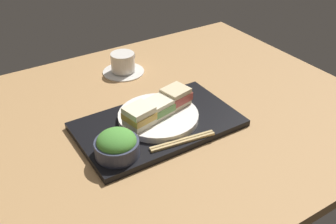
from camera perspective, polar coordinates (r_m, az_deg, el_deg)
name	(u,v)px	position (r cm, az deg, el deg)	size (l,w,h in cm)	color
ground_plane	(140,126)	(111.97, -4.18, -2.02)	(140.00, 100.00, 3.00)	tan
serving_tray	(158,124)	(108.07, -1.50, -1.83)	(44.36, 26.53, 1.81)	black
sandwich_plate	(158,116)	(108.14, -1.43, -0.64)	(22.47, 22.47, 1.79)	white
sandwich_near	(139,116)	(102.23, -4.27, -0.58)	(8.30, 7.95, 5.30)	#EFE5C1
sandwich_middle	(158,107)	(106.45, -1.46, 0.72)	(8.34, 7.99, 4.32)	#EFE5C1
sandwich_far	(176,97)	(110.50, 1.14, 2.29)	(8.70, 8.03, 5.07)	beige
salad_bowl	(117,145)	(95.27, -7.55, -4.78)	(11.08, 11.08, 6.68)	#33384C
chopsticks_pair	(183,141)	(100.00, 2.18, -4.29)	(18.13, 4.04, 0.70)	tan
coffee_cup	(123,64)	(136.20, -6.61, 7.02)	(14.46, 14.46, 7.14)	silver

